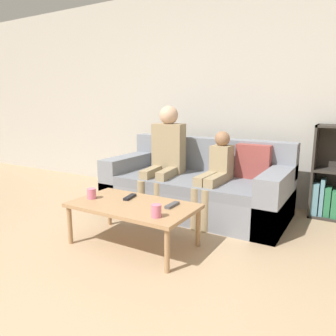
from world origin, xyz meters
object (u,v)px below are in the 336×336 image
object	(u,v)px
tv_remote_1	(130,197)
person_adult	(166,151)
couch	(197,188)
cup_far	(92,194)
tv_remote_0	(172,205)
cup_near	(156,211)
coffee_table	(133,208)
person_child	(215,172)

from	to	relation	value
tv_remote_1	person_adult	bearing A→B (deg)	89.79
couch	cup_far	xyz separation A→B (m)	(-0.49, -1.14, 0.15)
cup_far	tv_remote_1	distance (m)	0.34
cup_far	tv_remote_0	size ratio (longest dim) A/B	0.54
cup_near	person_adult	bearing A→B (deg)	117.74
coffee_table	tv_remote_1	size ratio (longest dim) A/B	6.01
cup_near	tv_remote_0	world-z (taller)	cup_near
tv_remote_1	tv_remote_0	bearing A→B (deg)	-10.78
person_child	cup_near	xyz separation A→B (m)	(-0.02, -1.09, -0.09)
cup_far	person_child	bearing A→B (deg)	52.17
cup_near	tv_remote_0	xyz separation A→B (m)	(-0.02, 0.28, -0.04)
cup_far	cup_near	bearing A→B (deg)	-8.21
coffee_table	cup_far	distance (m)	0.42
person_child	tv_remote_1	world-z (taller)	person_child
cup_far	person_adult	bearing A→B (deg)	82.53
couch	cup_far	world-z (taller)	couch
person_child	cup_near	distance (m)	1.10
person_child	cup_far	xyz separation A→B (m)	(-0.77, -0.99, -0.09)
person_adult	cup_near	bearing A→B (deg)	-69.27
coffee_table	cup_far	bearing A→B (deg)	-171.44
coffee_table	cup_far	xyz separation A→B (m)	(-0.41, -0.06, 0.08)
couch	coffee_table	xyz separation A→B (m)	(-0.09, -1.08, 0.07)
cup_far	couch	bearing A→B (deg)	66.57
person_child	cup_near	size ratio (longest dim) A/B	9.37
cup_near	couch	bearing A→B (deg)	101.60
cup_near	tv_remote_0	bearing A→B (deg)	94.82
cup_near	cup_far	distance (m)	0.76
person_adult	tv_remote_1	distance (m)	0.93
tv_remote_0	tv_remote_1	bearing A→B (deg)	179.35
cup_far	tv_remote_1	xyz separation A→B (m)	(0.29, 0.18, -0.04)
couch	tv_remote_0	xyz separation A→B (m)	(0.23, -0.97, 0.11)
coffee_table	tv_remote_0	bearing A→B (deg)	19.34
person_adult	coffee_table	bearing A→B (deg)	-81.84
coffee_table	tv_remote_0	distance (m)	0.34
couch	person_adult	world-z (taller)	person_adult
coffee_table	cup_far	size ratio (longest dim) A/B	11.42
cup_far	coffee_table	bearing A→B (deg)	8.56
coffee_table	tv_remote_1	bearing A→B (deg)	135.61
cup_far	tv_remote_0	bearing A→B (deg)	13.41
couch	cup_near	world-z (taller)	couch
person_child	tv_remote_0	world-z (taller)	person_child
coffee_table	tv_remote_1	world-z (taller)	tv_remote_1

